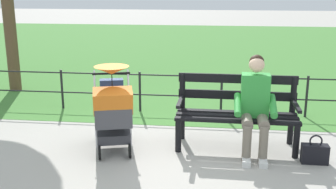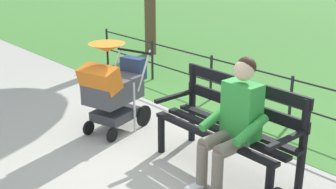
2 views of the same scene
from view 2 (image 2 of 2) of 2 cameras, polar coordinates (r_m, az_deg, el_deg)
name	(u,v)px [view 2 (image 2 of 2)]	position (r m, az deg, el deg)	size (l,w,h in m)	color
ground_plane	(166,143)	(5.24, -0.25, -6.40)	(60.00, 60.00, 0.00)	#ADA89E
park_bench	(231,122)	(4.54, 8.26, -3.57)	(1.61, 0.62, 0.96)	black
person_on_bench	(234,120)	(4.19, 8.64, -3.33)	(0.54, 0.74, 1.28)	slate
stroller	(113,86)	(5.41, -7.26, 1.06)	(0.71, 0.98, 1.15)	black
park_fence	(248,84)	(6.12, 10.43, 1.32)	(6.98, 0.04, 0.70)	black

